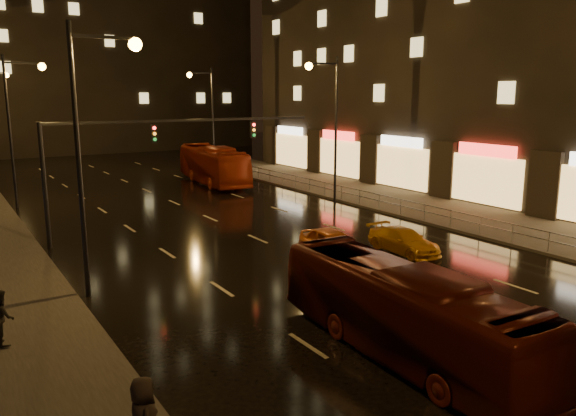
% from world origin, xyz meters
% --- Properties ---
extents(ground, '(140.00, 140.00, 0.00)m').
position_xyz_m(ground, '(0.00, 20.00, 0.00)').
color(ground, black).
rests_on(ground, ground).
extents(sidewalk_right, '(7.00, 70.00, 0.15)m').
position_xyz_m(sidewalk_right, '(13.50, 15.00, 0.07)').
color(sidewalk_right, '#38332D').
rests_on(sidewalk_right, ground).
extents(building_distant, '(44.00, 16.00, 36.00)m').
position_xyz_m(building_distant, '(4.00, 72.00, 18.00)').
color(building_distant, black).
rests_on(building_distant, ground).
extents(traffic_signal, '(15.31, 0.32, 6.20)m').
position_xyz_m(traffic_signal, '(-5.06, 20.00, 4.74)').
color(traffic_signal, black).
rests_on(traffic_signal, ground).
extents(railing_right, '(0.05, 56.00, 1.00)m').
position_xyz_m(railing_right, '(10.20, 18.00, 0.90)').
color(railing_right, '#99999E').
rests_on(railing_right, sidewalk_right).
extents(bus_red, '(2.65, 9.71, 2.68)m').
position_xyz_m(bus_red, '(-3.03, 2.00, 1.34)').
color(bus_red, '#4D120B').
rests_on(bus_red, ground).
extents(bus_curb, '(4.00, 11.69, 3.19)m').
position_xyz_m(bus_curb, '(6.04, 34.48, 1.60)').
color(bus_curb, '#9F2A0F').
rests_on(bus_curb, ground).
extents(taxi_near, '(2.08, 4.32, 1.42)m').
position_xyz_m(taxi_near, '(1.08, 10.88, 0.71)').
color(taxi_near, '#BF5212').
rests_on(taxi_near, ground).
extents(taxi_far, '(1.63, 4.01, 1.16)m').
position_xyz_m(taxi_far, '(4.70, 10.00, 0.58)').
color(taxi_far, orange).
rests_on(taxi_far, ground).
extents(pedestrian_b, '(0.76, 0.91, 1.69)m').
position_xyz_m(pedestrian_b, '(-12.81, 8.72, 1.00)').
color(pedestrian_b, black).
rests_on(pedestrian_b, sidewalk_left).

